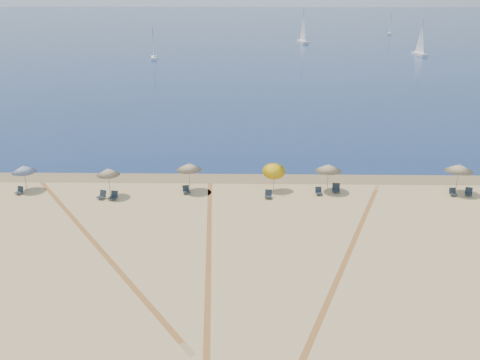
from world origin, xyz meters
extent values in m
plane|color=tan|center=(0.00, 0.00, 0.00)|extent=(160.00, 160.00, 0.00)
plane|color=#0C2151|center=(0.00, 225.00, 0.01)|extent=(500.00, 500.00, 0.00)
plane|color=olive|center=(0.00, 24.00, 0.00)|extent=(500.00, 500.00, 0.00)
cylinder|color=gray|center=(-18.00, 20.68, 1.03)|extent=(0.05, 0.05, 2.06)
cone|color=white|center=(-18.00, 20.68, 1.91)|extent=(2.00, 2.00, 0.55)
sphere|color=gray|center=(-18.00, 20.68, 2.21)|extent=(0.08, 0.08, 0.08)
cylinder|color=gray|center=(-10.60, 19.46, 1.15)|extent=(0.05, 0.05, 2.30)
cone|color=beige|center=(-10.60, 19.46, 2.15)|extent=(1.86, 1.86, 0.55)
sphere|color=gray|center=(-10.60, 19.46, 2.45)|extent=(0.08, 0.08, 0.08)
cylinder|color=gray|center=(-4.22, 20.75, 1.16)|extent=(0.05, 0.05, 2.33)
cone|color=beige|center=(-4.22, 20.75, 2.18)|extent=(2.09, 2.09, 0.55)
sphere|color=gray|center=(-4.22, 20.75, 2.48)|extent=(0.08, 0.08, 0.08)
cylinder|color=gray|center=(2.79, 20.44, 1.06)|extent=(0.05, 1.08, 2.14)
cone|color=yellow|center=(2.79, 20.89, 1.99)|extent=(1.91, 1.96, 1.33)
sphere|color=gray|center=(2.79, 20.89, 2.29)|extent=(0.08, 0.08, 0.08)
cylinder|color=gray|center=(7.29, 20.95, 1.12)|extent=(0.05, 0.05, 2.24)
cone|color=beige|center=(7.29, 20.95, 2.09)|extent=(2.17, 2.17, 0.55)
sphere|color=gray|center=(7.29, 20.95, 2.39)|extent=(0.08, 0.08, 0.08)
cylinder|color=gray|center=(17.90, 20.69, 1.19)|extent=(0.05, 0.05, 2.38)
cone|color=beige|center=(17.90, 20.69, 2.23)|extent=(2.23, 2.23, 0.55)
sphere|color=gray|center=(17.90, 20.69, 2.53)|extent=(0.08, 0.08, 0.08)
cube|color=black|center=(-18.27, 19.74, 0.17)|extent=(0.63, 0.63, 0.05)
cube|color=black|center=(-18.21, 19.99, 0.39)|extent=(0.55, 0.32, 0.46)
cylinder|color=#A5A5AD|center=(-18.47, 19.61, 0.08)|extent=(0.02, 0.02, 0.17)
cylinder|color=#A5A5AD|center=(-18.07, 19.50, 0.08)|extent=(0.02, 0.02, 0.17)
cube|color=black|center=(-11.20, 18.86, 0.18)|extent=(0.74, 0.74, 0.05)
cube|color=black|center=(-11.09, 19.11, 0.43)|extent=(0.60, 0.42, 0.50)
cylinder|color=#A5A5AD|center=(-11.41, 18.74, 0.09)|extent=(0.02, 0.02, 0.18)
cylinder|color=#A5A5AD|center=(-10.99, 18.56, 0.09)|extent=(0.02, 0.02, 0.18)
cube|color=black|center=(-10.17, 18.75, 0.18)|extent=(0.63, 0.63, 0.05)
cube|color=black|center=(-10.13, 19.01, 0.42)|extent=(0.58, 0.28, 0.49)
cylinder|color=#A5A5AD|center=(-10.39, 18.58, 0.09)|extent=(0.02, 0.02, 0.18)
cylinder|color=#A5A5AD|center=(-9.95, 18.51, 0.09)|extent=(0.02, 0.02, 0.18)
cube|color=black|center=(-4.44, 20.12, 0.18)|extent=(0.68, 0.68, 0.05)
cube|color=black|center=(-4.52, 20.37, 0.41)|extent=(0.57, 0.36, 0.48)
cylinder|color=#A5A5AD|center=(-4.64, 19.86, 0.09)|extent=(0.02, 0.02, 0.18)
cylinder|color=#A5A5AD|center=(-4.23, 19.99, 0.09)|extent=(0.02, 0.02, 0.18)
cube|color=black|center=(2.30, 19.23, 0.18)|extent=(0.61, 0.61, 0.05)
cube|color=black|center=(2.33, 19.50, 0.42)|extent=(0.57, 0.26, 0.50)
cylinder|color=#A5A5AD|center=(2.08, 19.05, 0.09)|extent=(0.02, 0.02, 0.18)
cylinder|color=#A5A5AD|center=(2.52, 19.00, 0.09)|extent=(0.02, 0.02, 0.18)
cube|color=black|center=(6.50, 20.02, 0.17)|extent=(0.59, 0.59, 0.05)
cube|color=black|center=(6.47, 20.28, 0.40)|extent=(0.55, 0.27, 0.47)
cylinder|color=#A5A5AD|center=(6.30, 19.80, 0.09)|extent=(0.02, 0.02, 0.17)
cylinder|color=#A5A5AD|center=(6.71, 19.86, 0.09)|extent=(0.02, 0.02, 0.17)
cube|color=black|center=(7.98, 20.57, 0.20)|extent=(0.68, 0.68, 0.06)
cube|color=black|center=(8.01, 20.87, 0.47)|extent=(0.64, 0.30, 0.55)
cylinder|color=#A5A5AD|center=(7.73, 20.38, 0.10)|extent=(0.03, 0.03, 0.20)
cylinder|color=#A5A5AD|center=(8.22, 20.32, 0.10)|extent=(0.03, 0.03, 0.20)
cube|color=black|center=(17.48, 20.04, 0.17)|extent=(0.54, 0.54, 0.05)
cube|color=black|center=(17.47, 20.29, 0.40)|extent=(0.53, 0.22, 0.46)
cylinder|color=#A5A5AD|center=(17.27, 19.84, 0.08)|extent=(0.02, 0.02, 0.17)
cylinder|color=#A5A5AD|center=(17.69, 19.86, 0.08)|extent=(0.02, 0.02, 0.17)
cube|color=black|center=(18.71, 20.03, 0.18)|extent=(0.71, 0.71, 0.05)
cube|color=black|center=(18.81, 20.29, 0.42)|extent=(0.59, 0.38, 0.49)
cylinder|color=#A5A5AD|center=(18.51, 19.91, 0.09)|extent=(0.02, 0.02, 0.18)
cylinder|color=#A5A5AD|center=(18.92, 19.76, 0.09)|extent=(0.02, 0.02, 0.18)
cube|color=white|center=(16.64, 140.55, 0.38)|extent=(3.12, 7.04, 0.74)
cylinder|color=gray|center=(16.64, 140.55, 5.21)|extent=(0.15, 0.15, 9.93)
cube|color=white|center=(-21.77, 103.88, 0.28)|extent=(2.08, 5.08, 0.54)
cylinder|color=gray|center=(-21.77, 103.88, 3.77)|extent=(0.11, 0.11, 7.18)
cube|color=white|center=(42.78, 111.79, 0.32)|extent=(2.47, 5.94, 0.63)
cylinder|color=gray|center=(42.78, 111.79, 4.40)|extent=(0.13, 0.13, 8.39)
cube|color=white|center=(50.55, 171.38, 0.27)|extent=(2.44, 4.92, 0.52)
cylinder|color=gray|center=(50.55, 171.38, 3.64)|extent=(0.10, 0.10, 6.93)
plane|color=tan|center=(-1.79, 9.24, 0.00)|extent=(29.77, 29.77, 0.00)
plane|color=tan|center=(-1.86, 10.34, 0.00)|extent=(29.77, 29.77, 0.00)
plane|color=tan|center=(6.43, 8.22, 0.00)|extent=(36.21, 36.21, 0.00)
plane|color=tan|center=(6.83, 9.25, 0.00)|extent=(36.21, 36.21, 0.00)
plane|color=tan|center=(-9.85, 11.66, 0.00)|extent=(38.99, 38.99, 0.00)
plane|color=tan|center=(-10.48, 12.56, 0.00)|extent=(38.99, 38.99, 0.00)
camera|label=1|loc=(0.71, -19.35, 16.14)|focal=38.61mm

